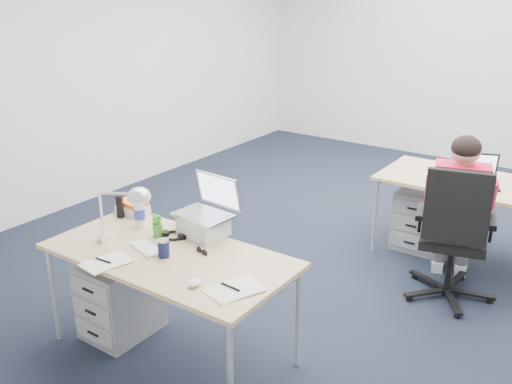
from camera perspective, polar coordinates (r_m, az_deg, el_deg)
floor at (r=5.35m, az=8.91°, el=-5.82°), size 7.00×7.00×0.00m
room at (r=4.86m, az=10.02°, el=12.66°), size 6.02×7.02×2.80m
desk_near at (r=3.66m, az=-8.71°, el=-6.71°), size 1.60×0.80×0.73m
desk_far at (r=5.23m, az=21.14°, el=0.49°), size 1.60×0.80×0.73m
office_chair at (r=4.66m, az=18.84°, el=-6.59°), size 0.85×0.85×1.10m
seated_person at (r=4.69m, az=19.47°, el=-1.93°), size 0.52×0.75×1.29m
drawer_pedestal_near at (r=4.13m, az=-13.37°, el=-10.16°), size 0.40×0.50×0.55m
drawer_pedestal_far at (r=5.52m, az=16.19°, el=-2.47°), size 0.40×0.50×0.55m
silver_laptop at (r=3.79m, az=-5.34°, el=-1.59°), size 0.39×0.32×0.39m
wireless_keyboard at (r=3.71m, az=-10.92°, el=-5.55°), size 0.28×0.18×0.01m
computer_mouse at (r=3.25m, az=-6.12°, el=-9.00°), size 0.07×0.11×0.04m
headphones at (r=3.85m, az=-8.25°, el=-4.25°), size 0.23×0.19×0.03m
can_koozie at (r=3.58m, az=-9.22°, el=-5.56°), size 0.08×0.08×0.12m
water_bottle at (r=4.01m, az=-11.60°, el=-1.78°), size 0.10×0.10×0.24m
bear_figurine at (r=3.84m, az=-9.85°, el=-3.32°), size 0.09×0.07×0.16m
book_stack at (r=4.28m, az=-12.24°, el=-1.47°), size 0.26×0.23×0.10m
cordless_phone at (r=4.21m, az=-13.46°, el=-1.45°), size 0.05×0.04×0.17m
papers_left at (r=3.59m, az=-14.84°, el=-6.83°), size 0.24×0.30×0.01m
papers_right at (r=3.19m, az=-2.29°, el=-9.71°), size 0.30×0.34×0.01m
sunglasses at (r=3.61m, az=-5.44°, el=-5.94°), size 0.12×0.07×0.02m
desk_lamp at (r=3.70m, az=-13.85°, el=-2.02°), size 0.41×0.16×0.47m
dark_laptop at (r=5.07m, az=21.20°, el=2.06°), size 0.48×0.47×0.27m
far_papers at (r=5.32m, az=18.04°, el=1.78°), size 0.25×0.33×0.01m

